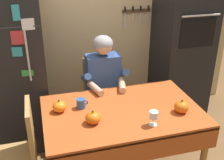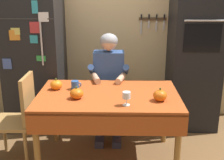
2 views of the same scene
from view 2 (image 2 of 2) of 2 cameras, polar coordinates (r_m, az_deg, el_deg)
back_wall_assembly at (r=4.02m, az=0.58°, el=11.09°), size 3.70×0.13×2.60m
refrigerator at (r=3.85m, az=-14.61°, el=4.19°), size 0.68×0.71×1.80m
wall_oven at (r=3.83m, az=15.72°, el=6.34°), size 0.60×0.64×2.10m
dining_table at (r=2.94m, az=-0.76°, el=-4.39°), size 1.40×0.90×0.74m
chair_behind_person at (r=3.73m, az=-0.53°, el=-1.89°), size 0.40×0.40×0.93m
seated_person at (r=3.48m, az=-0.64°, el=0.58°), size 0.47×0.55×1.25m
chair_left_side at (r=3.15m, az=-17.46°, el=-6.53°), size 0.40×0.40×0.93m
coffee_mug at (r=3.07m, az=-7.14°, el=-0.97°), size 0.11×0.08×0.09m
wine_glass at (r=2.62m, az=2.81°, el=-3.11°), size 0.07×0.07×0.13m
pumpkin_large at (r=3.09m, az=-10.75°, el=-0.92°), size 0.12×0.12×0.12m
pumpkin_medium at (r=2.77m, az=9.27°, el=-2.97°), size 0.13×0.13×0.13m
pumpkin_small at (r=2.81m, az=-6.86°, el=-2.61°), size 0.13×0.13×0.12m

